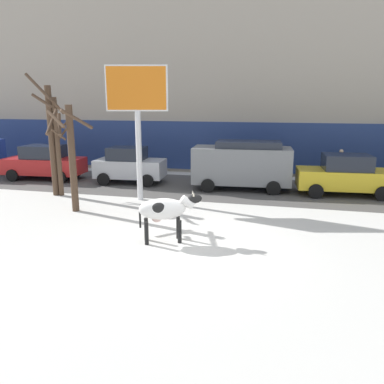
% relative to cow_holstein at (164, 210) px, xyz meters
% --- Properties ---
extents(ground_plane, '(120.00, 120.00, 0.00)m').
position_rel_cow_holstein_xyz_m(ground_plane, '(0.77, -0.05, -1.00)').
color(ground_plane, silver).
extents(road_strip, '(60.00, 5.60, 0.01)m').
position_rel_cow_holstein_xyz_m(road_strip, '(0.77, 7.65, -1.00)').
color(road_strip, '#514F4C').
rests_on(road_strip, ground).
extents(building_facade, '(44.00, 6.10, 13.00)m').
position_rel_cow_holstein_xyz_m(building_facade, '(0.77, 14.41, 5.48)').
color(building_facade, '#A39989').
rests_on(building_facade, ground).
extents(cow_holstein, '(1.91, 1.10, 1.54)m').
position_rel_cow_holstein_xyz_m(cow_holstein, '(0.00, 0.00, 0.00)').
color(cow_holstein, silver).
rests_on(cow_holstein, ground).
extents(billboard, '(2.50, 0.79, 5.56)m').
position_rel_cow_holstein_xyz_m(billboard, '(-2.59, 4.59, 3.31)').
color(billboard, silver).
rests_on(billboard, ground).
extents(car_red_sedan, '(4.32, 2.23, 1.84)m').
position_rel_cow_holstein_xyz_m(car_red_sedan, '(-9.29, 7.55, -0.09)').
color(car_red_sedan, red).
rests_on(car_red_sedan, ground).
extents(car_silver_hatchback, '(3.62, 2.14, 1.86)m').
position_rel_cow_holstein_xyz_m(car_silver_hatchback, '(-4.38, 7.73, -0.07)').
color(car_silver_hatchback, '#B7BABF').
rests_on(car_silver_hatchback, ground).
extents(car_grey_van, '(4.73, 2.39, 2.32)m').
position_rel_cow_holstein_xyz_m(car_grey_van, '(1.42, 7.65, 0.24)').
color(car_grey_van, slate).
rests_on(car_grey_van, ground).
extents(car_yellow_sedan, '(4.32, 2.23, 1.84)m').
position_rel_cow_holstein_xyz_m(car_yellow_sedan, '(6.07, 7.59, -0.09)').
color(car_yellow_sedan, gold).
rests_on(car_yellow_sedan, ground).
extents(pedestrian_near_billboard, '(0.36, 0.24, 1.73)m').
position_rel_cow_holstein_xyz_m(pedestrian_near_billboard, '(6.19, 10.47, -0.12)').
color(pedestrian_near_billboard, '#282833').
rests_on(pedestrian_near_billboard, ground).
extents(pedestrian_by_cars, '(0.36, 0.24, 1.73)m').
position_rel_cow_holstein_xyz_m(pedestrian_by_cars, '(6.19, 10.47, -0.12)').
color(pedestrian_by_cars, '#282833').
rests_on(pedestrian_by_cars, ground).
extents(bare_tree_left_lot, '(1.32, 0.96, 5.29)m').
position_rel_cow_holstein_xyz_m(bare_tree_left_lot, '(-6.59, 4.39, 1.67)').
color(bare_tree_left_lot, '#4C3828').
rests_on(bare_tree_left_lot, ground).
extents(bare_tree_right_lot, '(1.72, 1.34, 4.02)m').
position_rel_cow_holstein_xyz_m(bare_tree_right_lot, '(-4.40, 2.28, 1.30)').
color(bare_tree_right_lot, '#4C3828').
rests_on(bare_tree_right_lot, ground).
extents(bare_tree_far_back, '(1.24, 1.16, 4.32)m').
position_rel_cow_holstein_xyz_m(bare_tree_far_back, '(-6.32, 4.48, 1.26)').
color(bare_tree_far_back, '#4C3828').
rests_on(bare_tree_far_back, ground).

